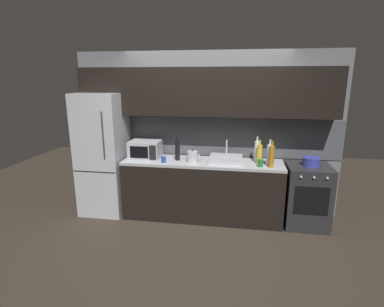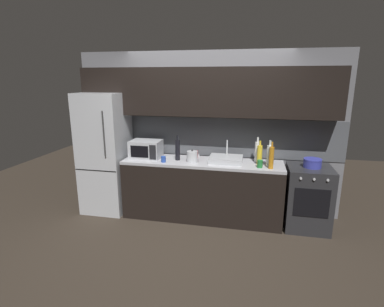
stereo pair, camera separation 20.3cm
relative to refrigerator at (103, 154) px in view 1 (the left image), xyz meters
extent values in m
plane|color=#2D261E|center=(1.56, -0.90, -0.94)|extent=(10.00, 10.00, 0.00)
cube|color=slate|center=(1.56, 0.40, 0.31)|extent=(4.11, 0.10, 2.50)
cube|color=#4C4F54|center=(1.56, 0.35, 0.26)|extent=(4.11, 0.01, 0.60)
cube|color=black|center=(1.56, 0.18, 0.96)|extent=(3.78, 0.34, 0.70)
cube|color=black|center=(1.56, 0.00, -0.51)|extent=(2.37, 0.60, 0.86)
cube|color=#9E9EA3|center=(1.56, 0.00, -0.06)|extent=(2.37, 0.60, 0.04)
cube|color=#ADAFB5|center=(0.00, 0.00, 0.00)|extent=(0.68, 0.66, 1.88)
cube|color=black|center=(0.00, -0.33, -0.19)|extent=(0.67, 0.00, 0.01)
cylinder|color=#333333|center=(0.19, -0.35, 0.38)|extent=(0.02, 0.02, 0.66)
cube|color=#232326|center=(3.09, 0.00, -0.49)|extent=(0.60, 0.60, 0.90)
cube|color=black|center=(3.09, -0.30, -0.45)|extent=(0.45, 0.01, 0.40)
cylinder|color=#B2B2B7|center=(2.92, -0.31, -0.11)|extent=(0.03, 0.02, 0.03)
cylinder|color=#B2B2B7|center=(3.09, -0.31, -0.11)|extent=(0.03, 0.02, 0.03)
cylinder|color=#B2B2B7|center=(3.25, -0.31, -0.11)|extent=(0.03, 0.02, 0.03)
cube|color=#A8AAAF|center=(0.68, 0.02, 0.09)|extent=(0.46, 0.34, 0.27)
cube|color=black|center=(0.64, -0.15, 0.09)|extent=(0.28, 0.01, 0.18)
cube|color=black|center=(0.85, -0.15, 0.09)|extent=(0.10, 0.01, 0.22)
cube|color=#ADAFB5|center=(1.91, 0.03, 0.00)|extent=(0.48, 0.38, 0.08)
cylinder|color=silver|center=(1.91, 0.16, 0.15)|extent=(0.02, 0.02, 0.22)
cylinder|color=#B7BABF|center=(1.43, -0.08, 0.04)|extent=(0.16, 0.16, 0.16)
sphere|color=black|center=(1.43, -0.08, 0.13)|extent=(0.02, 0.02, 0.02)
cone|color=#B7BABF|center=(1.53, -0.08, 0.07)|extent=(0.03, 0.03, 0.05)
cylinder|color=silver|center=(2.36, 0.13, 0.11)|extent=(0.07, 0.07, 0.30)
cylinder|color=silver|center=(2.36, 0.13, 0.29)|extent=(0.03, 0.03, 0.07)
cylinder|color=gold|center=(2.39, 0.00, 0.10)|extent=(0.07, 0.07, 0.28)
cylinder|color=gold|center=(2.39, 0.00, 0.27)|extent=(0.03, 0.03, 0.07)
cylinder|color=silver|center=(2.52, -0.06, 0.11)|extent=(0.08, 0.08, 0.29)
cylinder|color=silver|center=(2.52, -0.06, 0.29)|extent=(0.03, 0.03, 0.07)
cylinder|color=black|center=(1.19, -0.01, 0.11)|extent=(0.07, 0.07, 0.30)
cylinder|color=black|center=(1.19, -0.01, 0.30)|extent=(0.03, 0.03, 0.07)
cylinder|color=#B27019|center=(2.54, -0.18, 0.11)|extent=(0.07, 0.07, 0.30)
cylinder|color=#B27019|center=(2.54, -0.18, 0.29)|extent=(0.02, 0.02, 0.07)
cylinder|color=#1E6B2D|center=(2.40, -0.16, 0.01)|extent=(0.08, 0.08, 0.11)
cylinder|color=#A82323|center=(1.43, 0.18, 0.01)|extent=(0.07, 0.07, 0.11)
cylinder|color=#234299|center=(1.02, -0.17, 0.00)|extent=(0.07, 0.07, 0.09)
cylinder|color=#333899|center=(3.10, 0.00, 0.01)|extent=(0.24, 0.24, 0.10)
cylinder|color=#333899|center=(3.10, 0.00, 0.07)|extent=(0.24, 0.24, 0.02)
camera|label=1|loc=(2.09, -4.23, 1.15)|focal=27.81mm
camera|label=2|loc=(2.29, -4.19, 1.15)|focal=27.81mm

